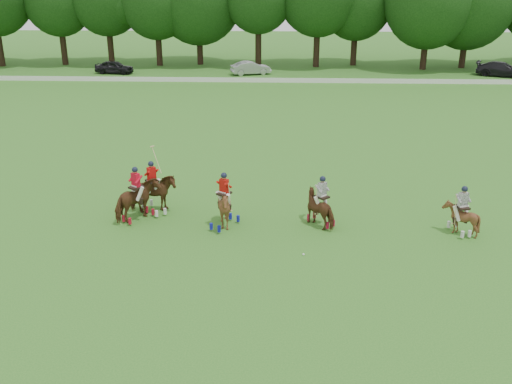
{
  "coord_description": "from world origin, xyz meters",
  "views": [
    {
      "loc": [
        2.5,
        -18.78,
        10.33
      ],
      "look_at": [
        1.53,
        4.2,
        1.4
      ],
      "focal_mm": 40.0,
      "sensor_mm": 36.0,
      "label": 1
    }
  ],
  "objects_px": {
    "car_mid": "(251,68)",
    "polo_stripe_a": "(321,208)",
    "polo_red_a": "(137,201)",
    "polo_red_b": "(153,194)",
    "polo_red_c": "(225,207)",
    "polo_ball": "(303,254)",
    "car_left": "(114,67)",
    "car_right": "(502,69)",
    "polo_stripe_b": "(461,217)"
  },
  "relations": [
    {
      "from": "car_left",
      "to": "polo_ball",
      "type": "xyz_separation_m",
      "value": [
        18.87,
        -41.44,
        -0.65
      ]
    },
    {
      "from": "car_right",
      "to": "polo_red_a",
      "type": "bearing_deg",
      "value": 167.19
    },
    {
      "from": "polo_ball",
      "to": "car_right",
      "type": "bearing_deg",
      "value": 61.82
    },
    {
      "from": "car_left",
      "to": "polo_stripe_a",
      "type": "distance_m",
      "value": 43.29
    },
    {
      "from": "car_left",
      "to": "polo_stripe_a",
      "type": "bearing_deg",
      "value": -144.03
    },
    {
      "from": "car_right",
      "to": "polo_red_b",
      "type": "relative_size",
      "value": 1.7
    },
    {
      "from": "polo_red_c",
      "to": "car_left",
      "type": "bearing_deg",
      "value": 111.8
    },
    {
      "from": "polo_red_c",
      "to": "polo_stripe_a",
      "type": "distance_m",
      "value": 4.17
    },
    {
      "from": "car_left",
      "to": "polo_stripe_b",
      "type": "xyz_separation_m",
      "value": [
        25.48,
        -39.19,
        0.06
      ]
    },
    {
      "from": "car_left",
      "to": "polo_red_a",
      "type": "relative_size",
      "value": 1.64
    },
    {
      "from": "car_mid",
      "to": "polo_red_a",
      "type": "bearing_deg",
      "value": 156.88
    },
    {
      "from": "car_left",
      "to": "polo_red_b",
      "type": "height_order",
      "value": "polo_red_b"
    },
    {
      "from": "car_right",
      "to": "polo_ball",
      "type": "distance_m",
      "value": 47.02
    },
    {
      "from": "polo_red_c",
      "to": "car_right",
      "type": "bearing_deg",
      "value": 56.78
    },
    {
      "from": "car_right",
      "to": "polo_stripe_a",
      "type": "height_order",
      "value": "polo_stripe_a"
    },
    {
      "from": "polo_stripe_b",
      "to": "car_mid",
      "type": "bearing_deg",
      "value": 105.35
    },
    {
      "from": "car_mid",
      "to": "polo_stripe_a",
      "type": "relative_size",
      "value": 1.88
    },
    {
      "from": "car_right",
      "to": "polo_red_b",
      "type": "bearing_deg",
      "value": 167.06
    },
    {
      "from": "polo_red_c",
      "to": "polo_stripe_a",
      "type": "height_order",
      "value": "polo_red_c"
    },
    {
      "from": "polo_ball",
      "to": "polo_red_b",
      "type": "bearing_deg",
      "value": 149.34
    },
    {
      "from": "car_left",
      "to": "car_mid",
      "type": "xyz_separation_m",
      "value": [
        14.72,
        0.0,
        0.0
      ]
    },
    {
      "from": "polo_red_c",
      "to": "polo_stripe_b",
      "type": "height_order",
      "value": "polo_red_c"
    },
    {
      "from": "polo_red_c",
      "to": "polo_ball",
      "type": "height_order",
      "value": "polo_red_c"
    },
    {
      "from": "polo_stripe_a",
      "to": "polo_ball",
      "type": "relative_size",
      "value": 24.95
    },
    {
      "from": "polo_red_b",
      "to": "polo_stripe_a",
      "type": "xyz_separation_m",
      "value": [
        7.55,
        -1.06,
        -0.1
      ]
    },
    {
      "from": "polo_stripe_b",
      "to": "polo_red_b",
      "type": "bearing_deg",
      "value": 172.65
    },
    {
      "from": "car_left",
      "to": "car_mid",
      "type": "distance_m",
      "value": 14.72
    },
    {
      "from": "car_right",
      "to": "polo_stripe_b",
      "type": "bearing_deg",
      "value": -177.0
    },
    {
      "from": "car_mid",
      "to": "polo_red_c",
      "type": "bearing_deg",
      "value": 162.7
    },
    {
      "from": "car_left",
      "to": "car_right",
      "type": "xyz_separation_m",
      "value": [
        41.07,
        0.0,
        0.05
      ]
    },
    {
      "from": "car_mid",
      "to": "polo_ball",
      "type": "bearing_deg",
      "value": 167.16
    },
    {
      "from": "car_left",
      "to": "car_right",
      "type": "height_order",
      "value": "car_right"
    },
    {
      "from": "car_right",
      "to": "polo_red_a",
      "type": "relative_size",
      "value": 2.06
    },
    {
      "from": "polo_ball",
      "to": "car_left",
      "type": "bearing_deg",
      "value": 114.49
    },
    {
      "from": "polo_red_b",
      "to": "polo_red_c",
      "type": "distance_m",
      "value": 3.7
    },
    {
      "from": "polo_red_a",
      "to": "polo_stripe_b",
      "type": "bearing_deg",
      "value": -3.6
    },
    {
      "from": "car_mid",
      "to": "polo_stripe_b",
      "type": "xyz_separation_m",
      "value": [
        10.76,
        -39.19,
        0.05
      ]
    },
    {
      "from": "car_mid",
      "to": "polo_stripe_a",
      "type": "height_order",
      "value": "polo_stripe_a"
    },
    {
      "from": "polo_stripe_a",
      "to": "polo_red_c",
      "type": "bearing_deg",
      "value": -174.44
    },
    {
      "from": "car_right",
      "to": "car_mid",
      "type": "bearing_deg",
      "value": 114.7
    },
    {
      "from": "car_right",
      "to": "polo_ball",
      "type": "height_order",
      "value": "car_right"
    },
    {
      "from": "polo_red_c",
      "to": "polo_stripe_b",
      "type": "distance_m",
      "value": 9.91
    },
    {
      "from": "car_mid",
      "to": "polo_ball",
      "type": "xyz_separation_m",
      "value": [
        4.16,
        -41.44,
        -0.65
      ]
    },
    {
      "from": "polo_red_b",
      "to": "polo_ball",
      "type": "height_order",
      "value": "polo_red_b"
    },
    {
      "from": "car_mid",
      "to": "car_right",
      "type": "relative_size",
      "value": 0.83
    },
    {
      "from": "polo_red_b",
      "to": "polo_stripe_a",
      "type": "height_order",
      "value": "polo_red_b"
    },
    {
      "from": "car_left",
      "to": "polo_red_b",
      "type": "bearing_deg",
      "value": -153.14
    },
    {
      "from": "polo_stripe_a",
      "to": "polo_stripe_b",
      "type": "bearing_deg",
      "value": -6.5
    },
    {
      "from": "polo_stripe_a",
      "to": "polo_ball",
      "type": "distance_m",
      "value": 3.12
    },
    {
      "from": "car_right",
      "to": "car_left",
      "type": "bearing_deg",
      "value": 114.7
    }
  ]
}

